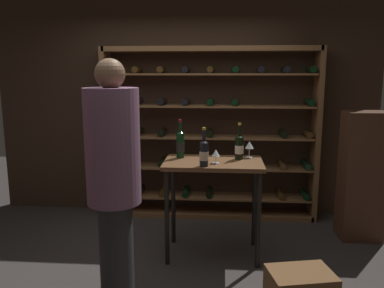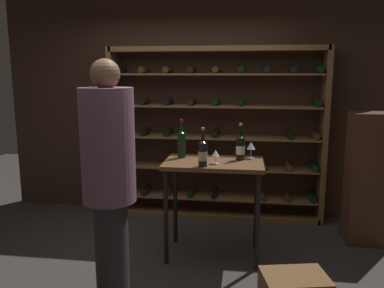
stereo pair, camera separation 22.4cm
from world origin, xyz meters
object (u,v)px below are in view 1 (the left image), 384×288
object	(u,v)px
wine_glass_stemmed_center	(216,154)
tasting_table	(213,175)
wine_bottle_red_label	(204,153)
wine_glass_stemmed_right	(249,146)
wine_rack	(210,134)
wine_bottle_amber_reserve	(239,147)
person_bystander_dark_jacket	(114,172)
display_cabinet	(362,176)
wine_bottle_gold_foil	(180,144)

from	to	relation	value
wine_glass_stemmed_center	tasting_table	bearing A→B (deg)	104.40
wine_bottle_red_label	wine_glass_stemmed_right	size ratio (longest dim) A/B	2.16
wine_rack	wine_bottle_amber_reserve	distance (m)	1.04
wine_bottle_amber_reserve	wine_glass_stemmed_center	distance (m)	0.30
person_bystander_dark_jacket	display_cabinet	xyz separation A→B (m)	(2.36, 1.39, -0.36)
wine_rack	tasting_table	xyz separation A→B (m)	(0.07, -1.09, -0.23)
person_bystander_dark_jacket	wine_glass_stemmed_right	world-z (taller)	person_bystander_dark_jacket
person_bystander_dark_jacket	wine_bottle_red_label	distance (m)	0.91
display_cabinet	wine_glass_stemmed_center	distance (m)	1.75
tasting_table	display_cabinet	xyz separation A→B (m)	(1.61, 0.55, -0.13)
wine_rack	tasting_table	bearing A→B (deg)	-86.12
wine_bottle_amber_reserve	wine_glass_stemmed_right	distance (m)	0.13
wine_bottle_red_label	wine_glass_stemmed_right	bearing A→B (deg)	42.90
wine_rack	wine_bottle_amber_reserve	xyz separation A→B (m)	(0.33, -0.98, 0.03)
wine_rack	wine_bottle_gold_foil	size ratio (longest dim) A/B	6.81
wine_bottle_red_label	wine_bottle_gold_foil	distance (m)	0.43
wine_bottle_red_label	wine_glass_stemmed_right	xyz separation A→B (m)	(0.44, 0.41, -0.00)
tasting_table	person_bystander_dark_jacket	size ratio (longest dim) A/B	0.50
wine_bottle_amber_reserve	wine_glass_stemmed_right	world-z (taller)	wine_bottle_amber_reserve
wine_rack	wine_glass_stemmed_center	xyz separation A→B (m)	(0.10, -1.18, 0.00)
wine_glass_stemmed_right	wine_glass_stemmed_center	xyz separation A→B (m)	(-0.33, -0.28, -0.03)
person_bystander_dark_jacket	wine_glass_stemmed_center	bearing A→B (deg)	83.74
tasting_table	wine_bottle_red_label	distance (m)	0.35
display_cabinet	wine_rack	bearing A→B (deg)	162.15
tasting_table	wine_glass_stemmed_center	distance (m)	0.25
wine_bottle_red_label	wine_bottle_amber_reserve	world-z (taller)	wine_bottle_amber_reserve
wine_rack	tasting_table	world-z (taller)	wine_rack
tasting_table	person_bystander_dark_jacket	xyz separation A→B (m)	(-0.75, -0.85, 0.23)
wine_glass_stemmed_right	wine_rack	bearing A→B (deg)	115.52
wine_bottle_red_label	wine_glass_stemmed_center	xyz separation A→B (m)	(0.11, 0.13, -0.03)
tasting_table	wine_bottle_amber_reserve	world-z (taller)	wine_bottle_amber_reserve
tasting_table	wine_bottle_amber_reserve	distance (m)	0.38
display_cabinet	tasting_table	bearing A→B (deg)	-161.25
display_cabinet	wine_glass_stemmed_right	xyz separation A→B (m)	(-1.25, -0.36, 0.39)
wine_rack	wine_bottle_gold_foil	world-z (taller)	wine_rack
tasting_table	wine_bottle_amber_reserve	xyz separation A→B (m)	(0.25, 0.11, 0.26)
person_bystander_dark_jacket	wine_bottle_gold_foil	xyz separation A→B (m)	(0.41, 0.98, 0.05)
wine_bottle_gold_foil	wine_bottle_amber_reserve	distance (m)	0.59
tasting_table	person_bystander_dark_jacket	bearing A→B (deg)	-131.45
tasting_table	wine_glass_stemmed_right	distance (m)	0.48
wine_rack	wine_bottle_gold_foil	distance (m)	1.00
tasting_table	wine_glass_stemmed_center	xyz separation A→B (m)	(0.02, -0.09, 0.23)
wine_rack	tasting_table	distance (m)	1.12
tasting_table	wine_bottle_red_label	size ratio (longest dim) A/B	2.69
wine_bottle_amber_reserve	wine_rack	bearing A→B (deg)	108.31
tasting_table	display_cabinet	bearing A→B (deg)	18.75
wine_rack	wine_glass_stemmed_center	bearing A→B (deg)	-85.26
person_bystander_dark_jacket	wine_bottle_gold_foil	bearing A→B (deg)	106.65
person_bystander_dark_jacket	wine_glass_stemmed_right	size ratio (longest dim) A/B	11.51
wine_bottle_gold_foil	wine_glass_stemmed_center	world-z (taller)	wine_bottle_gold_foil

